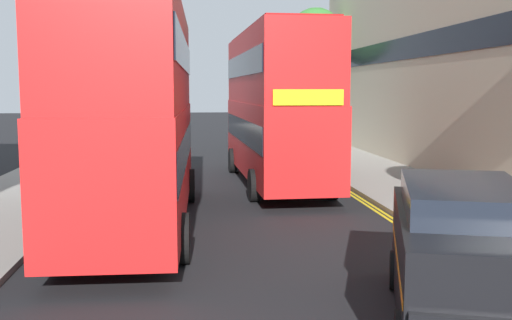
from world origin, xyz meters
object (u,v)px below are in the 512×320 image
at_px(taxi_minivan, 464,257).
at_px(pedestrian_far, 340,143).
at_px(double_decker_bus_oncoming, 275,103).
at_px(double_decker_bus_away, 135,109).

bearing_deg(taxi_minivan, pedestrian_far, 80.90).
bearing_deg(taxi_minivan, double_decker_bus_oncoming, 93.53).
bearing_deg(double_decker_bus_oncoming, taxi_minivan, -86.47).
bearing_deg(pedestrian_far, taxi_minivan, -99.10).
relative_size(taxi_minivan, pedestrian_far, 3.18).
bearing_deg(taxi_minivan, double_decker_bus_away, 126.86).
height_order(double_decker_bus_away, taxi_minivan, double_decker_bus_away).
xyz_separation_m(double_decker_bus_oncoming, pedestrian_far, (3.95, 5.81, -2.04)).
bearing_deg(double_decker_bus_oncoming, pedestrian_far, 55.76).
xyz_separation_m(double_decker_bus_oncoming, taxi_minivan, (0.84, -13.63, -1.96)).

